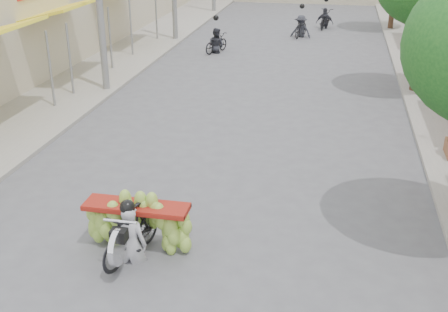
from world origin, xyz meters
TOP-DOWN VIEW (x-y plane):
  - sidewalk_left at (-7.00, 15.00)m, footprint 4.00×60.00m
  - produce_crate_far at (6.20, 16.00)m, footprint 1.20×0.88m
  - banana_motorbike at (-0.82, 2.21)m, footprint 2.20×1.89m
  - pedestrian at (5.78, 13.34)m, footprint 0.93×0.88m
  - bg_motorbike_a at (-2.85, 18.85)m, footprint 1.12×1.65m
  - bg_motorbike_b at (0.72, 23.11)m, footprint 1.16×1.83m
  - bg_motorbike_c at (1.84, 25.84)m, footprint 1.05×1.88m

SIDE VIEW (x-z plane):
  - sidewalk_left at x=-7.00m, z-range 0.00..0.12m
  - banana_motorbike at x=-0.82m, z-range -0.34..1.73m
  - produce_crate_far at x=6.20m, z-range 0.13..1.29m
  - bg_motorbike_a at x=-2.85m, z-range -0.22..1.73m
  - bg_motorbike_c at x=1.84m, z-range -0.20..1.75m
  - bg_motorbike_b at x=0.72m, z-range -0.14..1.81m
  - pedestrian at x=5.78m, z-range 0.12..1.76m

